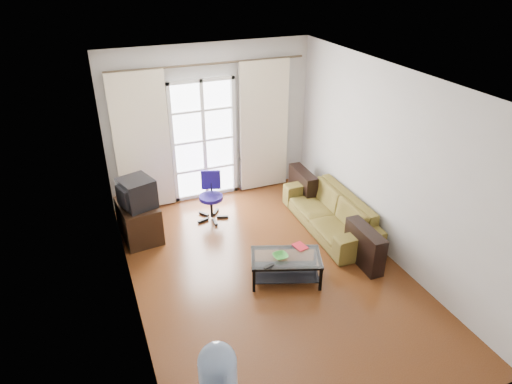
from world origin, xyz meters
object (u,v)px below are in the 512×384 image
sofa (330,212)px  tv_stand (139,220)px  crt_tv (136,193)px  task_chair (212,205)px  coffee_table (286,265)px

sofa → tv_stand: 3.00m
tv_stand → crt_tv: 0.52m
crt_tv → task_chair: 1.35m
coffee_table → tv_stand: 2.45m
coffee_table → task_chair: task_chair is taller
sofa → crt_tv: size_ratio=3.38×
tv_stand → task_chair: task_chair is taller
sofa → coffee_table: bearing=-51.3°
coffee_table → task_chair: size_ratio=1.32×
tv_stand → crt_tv: crt_tv is taller
tv_stand → task_chair: size_ratio=1.00×
task_chair → crt_tv: bearing=-150.8°
sofa → crt_tv: bearing=-104.4°
task_chair → tv_stand: bearing=-154.2°
sofa → tv_stand: tv_stand is taller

